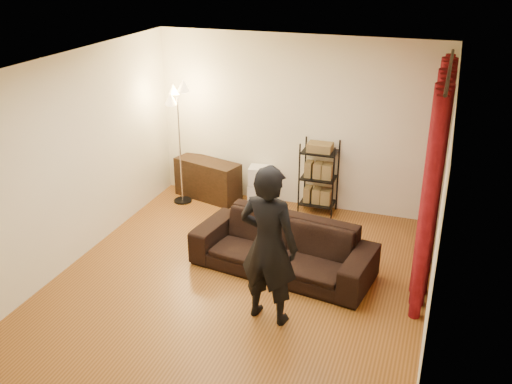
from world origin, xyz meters
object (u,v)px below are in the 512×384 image
at_px(person, 269,245).
at_px(storage_boxes, 260,185).
at_px(media_cabinet, 208,179).
at_px(floor_lamp, 180,145).
at_px(sofa, 283,247).
at_px(wire_shelf, 319,178).

height_order(person, storage_boxes, person).
xyz_separation_m(media_cabinet, floor_lamp, (-0.33, -0.29, 0.65)).
relative_size(sofa, person, 1.26).
bearing_deg(media_cabinet, storage_boxes, 21.02).
bearing_deg(sofa, wire_shelf, 98.18).
distance_m(sofa, floor_lamp, 2.73).
distance_m(media_cabinet, wire_shelf, 1.86).
xyz_separation_m(person, media_cabinet, (-1.97, 2.85, -0.60)).
xyz_separation_m(sofa, floor_lamp, (-2.17, 1.53, 0.63)).
bearing_deg(floor_lamp, person, -47.97).
bearing_deg(media_cabinet, floor_lamp, -123.79).
xyz_separation_m(sofa, storage_boxes, (-0.95, 1.91, -0.02)).
bearing_deg(storage_boxes, floor_lamp, -162.97).
bearing_deg(wire_shelf, person, -106.52).
bearing_deg(media_cabinet, wire_shelf, 17.07).
relative_size(storage_boxes, wire_shelf, 0.54).
xyz_separation_m(person, storage_boxes, (-1.09, 2.93, -0.61)).
distance_m(media_cabinet, floor_lamp, 0.78).
distance_m(person, storage_boxes, 3.19).
height_order(sofa, wire_shelf, wire_shelf).
xyz_separation_m(media_cabinet, storage_boxes, (0.88, 0.08, -0.01)).
bearing_deg(sofa, media_cabinet, 143.76).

